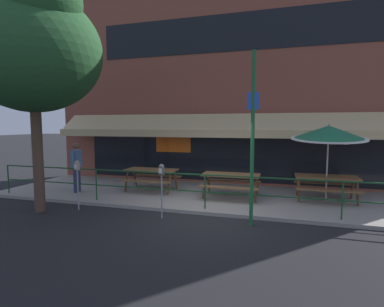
% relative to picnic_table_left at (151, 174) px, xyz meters
% --- Properties ---
extents(ground_plane, '(120.00, 120.00, 0.00)m').
position_rel_picnic_table_left_xyz_m(ground_plane, '(2.36, -1.99, -0.71)').
color(ground_plane, black).
extents(patio_deck, '(15.00, 4.00, 0.10)m').
position_rel_picnic_table_left_xyz_m(patio_deck, '(2.36, 0.01, -0.66)').
color(patio_deck, gray).
rests_on(patio_deck, ground).
extents(restaurant_building, '(15.00, 1.60, 8.38)m').
position_rel_picnic_table_left_xyz_m(restaurant_building, '(2.36, 2.24, 3.45)').
color(restaurant_building, brown).
rests_on(restaurant_building, ground).
extents(patio_railing, '(13.84, 0.04, 0.97)m').
position_rel_picnic_table_left_xyz_m(patio_railing, '(2.36, -1.69, 0.09)').
color(patio_railing, '#194723').
rests_on(patio_railing, patio_deck).
extents(picnic_table_left, '(1.80, 1.42, 0.76)m').
position_rel_picnic_table_left_xyz_m(picnic_table_left, '(0.00, 0.00, 0.00)').
color(picnic_table_left, brown).
rests_on(picnic_table_left, patio_deck).
extents(picnic_table_centre, '(1.80, 1.42, 0.76)m').
position_rel_picnic_table_left_xyz_m(picnic_table_centre, '(2.85, -0.22, 0.00)').
color(picnic_table_centre, brown).
rests_on(picnic_table_centre, patio_deck).
extents(picnic_table_right, '(1.80, 1.42, 0.76)m').
position_rel_picnic_table_left_xyz_m(picnic_table_right, '(5.71, 0.20, 0.00)').
color(picnic_table_right, brown).
rests_on(picnic_table_right, patio_deck).
extents(patio_umbrella_right, '(2.14, 2.14, 2.38)m').
position_rel_picnic_table_left_xyz_m(patio_umbrella_right, '(5.71, 0.16, 1.47)').
color(patio_umbrella_right, '#B7B2A8').
rests_on(patio_umbrella_right, patio_deck).
extents(pedestrian_walking, '(0.32, 0.61, 1.71)m').
position_rel_picnic_table_left_xyz_m(pedestrian_walking, '(-2.39, -0.90, 0.35)').
color(pedestrian_walking, navy).
rests_on(pedestrian_walking, patio_deck).
extents(parking_meter_near, '(0.15, 0.16, 1.42)m').
position_rel_picnic_table_left_xyz_m(parking_meter_near, '(-1.16, -2.47, 0.44)').
color(parking_meter_near, gray).
rests_on(parking_meter_near, ground).
extents(parking_meter_far, '(0.15, 0.16, 1.42)m').
position_rel_picnic_table_left_xyz_m(parking_meter_far, '(1.42, -2.54, 0.44)').
color(parking_meter_far, gray).
rests_on(parking_meter_far, ground).
extents(street_sign_pole, '(0.28, 0.09, 4.13)m').
position_rel_picnic_table_left_xyz_m(street_sign_pole, '(3.69, -2.44, 1.41)').
color(street_sign_pole, '#1E6033').
rests_on(street_sign_pole, ground).
extents(street_tree_curbside, '(3.73, 3.36, 6.49)m').
position_rel_picnic_table_left_xyz_m(street_tree_curbside, '(-2.00, -2.96, 3.83)').
color(street_tree_curbside, brown).
rests_on(street_tree_curbside, ground).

